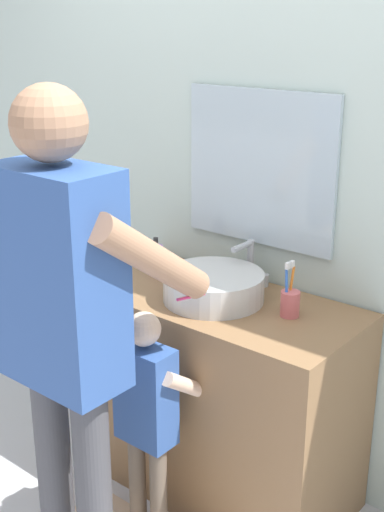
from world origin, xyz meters
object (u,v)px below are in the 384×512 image
at_px(child_toddler, 148,407).
at_px(adult_parent, 66,309).
at_px(soap_bottle, 156,260).
at_px(toothbrush_cup, 290,302).

relative_size(child_toddler, adult_parent, 0.54).
height_order(soap_bottle, child_toddler, soap_bottle).
distance_m(soap_bottle, adult_parent, 0.80).
bearing_deg(child_toddler, adult_parent, -100.53).
height_order(toothbrush_cup, child_toddler, toothbrush_cup).
height_order(soap_bottle, adult_parent, adult_parent).
distance_m(child_toddler, adult_parent, 0.56).
xyz_separation_m(child_toddler, adult_parent, (-0.05, -0.29, 0.47)).
bearing_deg(adult_parent, child_toddler, 79.47).
xyz_separation_m(soap_bottle, child_toddler, (0.35, -0.44, -0.36)).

